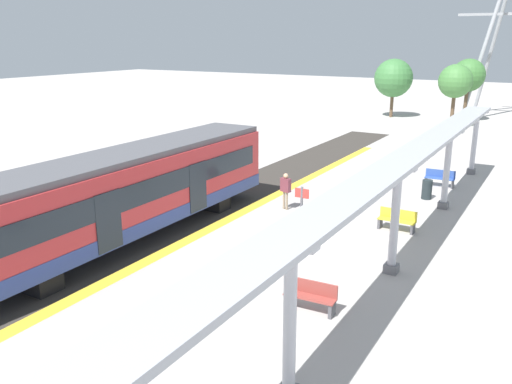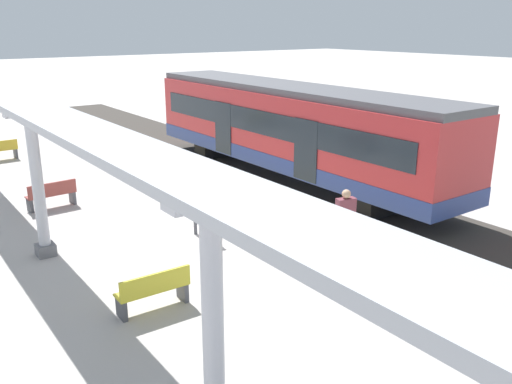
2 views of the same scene
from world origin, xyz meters
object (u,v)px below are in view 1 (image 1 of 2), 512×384
Objects in this scene: canopy_pillar_second at (290,322)px; bench_near_end at (440,178)px; canopy_pillar_third at (395,220)px; passenger_waiting_near_edge at (286,187)px; bench_extra_slot at (397,220)px; train_near_carriage at (131,194)px; bench_mid_platform at (311,296)px; canopy_pillar_fifth at (474,142)px; canopy_pillar_fourth at (447,169)px; platform_info_sign at (302,209)px; trash_bin at (427,189)px.

canopy_pillar_second is 19.43m from bench_near_end.
passenger_waiting_near_edge is (-6.17, 4.28, -0.80)m from canopy_pillar_third.
bench_extra_slot is 5.20m from passenger_waiting_near_edge.
train_near_carriage is 7.17m from passenger_waiting_near_edge.
canopy_pillar_fifth is at bearing 86.31° from bench_mid_platform.
canopy_pillar_fourth reaches higher than platform_info_sign.
trash_bin is (-1.02, 1.12, -1.38)m from canopy_pillar_fourth.
trash_bin is at bearing 132.28° from canopy_pillar_fourth.
bench_near_end is (-0.99, -3.67, -1.41)m from canopy_pillar_fifth.
passenger_waiting_near_edge is (3.32, 6.31, -0.78)m from train_near_carriage.
bench_mid_platform is (-0.25, -15.54, 0.00)m from bench_near_end.
bench_extra_slot is (-1.00, 4.10, -1.41)m from canopy_pillar_third.
platform_info_sign reaches higher than bench_extra_slot.
canopy_pillar_fourth is at bearing 83.97° from bench_mid_platform.
bench_mid_platform is at bearing -96.03° from canopy_pillar_fourth.
canopy_pillar_third is 2.39× the size of bench_mid_platform.
canopy_pillar_third reaches higher than bench_extra_slot.
bench_near_end is 1.01× the size of bench_extra_slot.
platform_info_sign is at bearing -117.89° from canopy_pillar_fourth.
bench_extra_slot is at bearing -89.80° from trash_bin.
canopy_pillar_fourth is 1.66× the size of platform_info_sign.
canopy_pillar_fourth reaches higher than bench_mid_platform.
canopy_pillar_third is at bearing -13.95° from platform_info_sign.
passenger_waiting_near_edge is (-6.17, 11.75, -0.80)m from canopy_pillar_second.
bench_mid_platform is at bearing -108.66° from canopy_pillar_third.
canopy_pillar_second is 1.00× the size of canopy_pillar_third.
canopy_pillar_fourth is at bearing -47.72° from trash_bin.
trash_bin reaches higher than bench_mid_platform.
train_near_carriage is 6.46m from platform_info_sign.
bench_near_end is at bearing 94.76° from canopy_pillar_third.
canopy_pillar_second is 13.30m from passenger_waiting_near_edge.
canopy_pillar_second is 11.71m from bench_extra_slot.
passenger_waiting_near_edge is at bearing -118.69° from canopy_pillar_fifth.
canopy_pillar_second is at bearing -90.00° from canopy_pillar_fourth.
trash_bin is at bearing -99.14° from canopy_pillar_fifth.
canopy_pillar_fifth is (0.00, 7.48, 0.00)m from canopy_pillar_fourth.
platform_info_sign is (-3.77, -7.13, -0.52)m from canopy_pillar_fourth.
canopy_pillar_fifth is at bearing 90.00° from canopy_pillar_second.
canopy_pillar_fourth is at bearing -90.00° from canopy_pillar_fifth.
train_near_carriage is at bearing -167.92° from canopy_pillar_third.
canopy_pillar_fourth is (9.49, 10.09, 0.01)m from train_near_carriage.
canopy_pillar_fifth reaches higher than bench_mid_platform.
canopy_pillar_fifth is at bearing 80.86° from trash_bin.
passenger_waiting_near_edge is at bearing 145.25° from canopy_pillar_third.
trash_bin is (0.22, 12.86, 0.03)m from bench_mid_platform.
bench_near_end is 11.32m from platform_info_sign.
canopy_pillar_second is at bearing -90.00° from canopy_pillar_third.
canopy_pillar_fourth is (0.00, 8.06, 0.00)m from canopy_pillar_third.
canopy_pillar_fourth reaches higher than bench_extra_slot.
canopy_pillar_third reaches higher than platform_info_sign.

